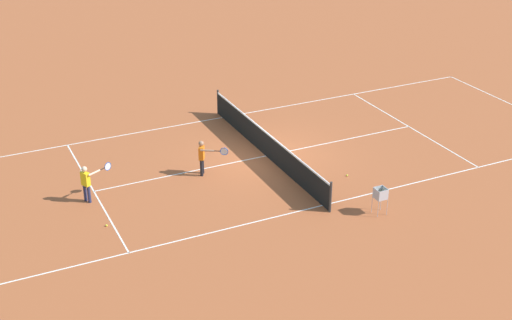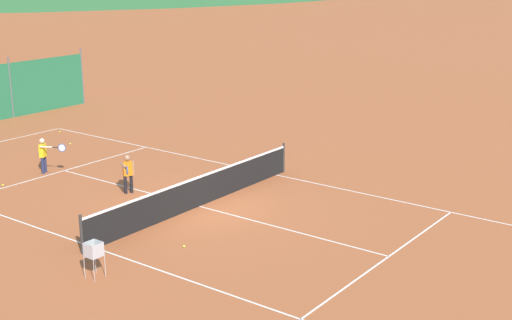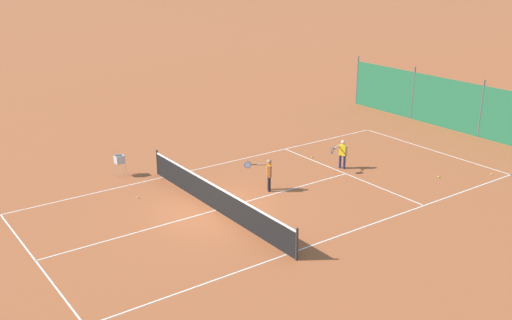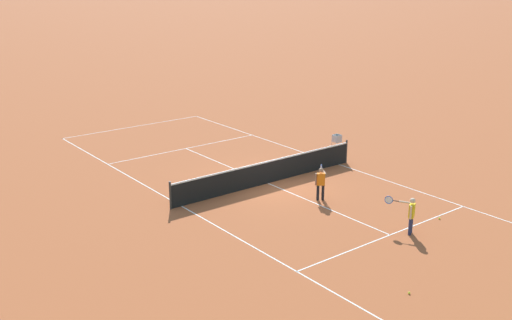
{
  "view_description": "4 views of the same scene",
  "coord_description": "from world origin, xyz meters",
  "views": [
    {
      "loc": [
        -21.17,
        10.5,
        11.27
      ],
      "look_at": [
        -1.75,
        1.25,
        0.85
      ],
      "focal_mm": 50.0,
      "sensor_mm": 36.0,
      "label": 1
    },
    {
      "loc": [
        -15.49,
        -13.71,
        7.31
      ],
      "look_at": [
        1.2,
        -1.28,
        1.42
      ],
      "focal_mm": 50.0,
      "sensor_mm": 36.0,
      "label": 2
    },
    {
      "loc": [
        16.84,
        -10.34,
        8.76
      ],
      "look_at": [
        -0.87,
        2.39,
        1.18
      ],
      "focal_mm": 42.0,
      "sensor_mm": 36.0,
      "label": 3
    },
    {
      "loc": [
        14.54,
        17.91,
        8.26
      ],
      "look_at": [
        0.5,
        -0.15,
        1.06
      ],
      "focal_mm": 42.0,
      "sensor_mm": 36.0,
      "label": 4
    }
  ],
  "objects": [
    {
      "name": "tennis_ball_near_corner",
      "position": [
        3.64,
        11.23,
        0.03
      ],
      "size": [
        0.07,
        0.07,
        0.07
      ],
      "primitive_type": "sphere",
      "color": "#CCE033",
      "rests_on": "ground"
    },
    {
      "name": "player_near_service",
      "position": [
        -0.58,
        6.69,
        0.74
      ],
      "size": [
        0.48,
        1.07,
        1.26
      ],
      "color": "#23284C",
      "rests_on": "ground"
    },
    {
      "name": "tennis_net",
      "position": [
        0.0,
        0.0,
        0.5
      ],
      "size": [
        9.18,
        0.08,
        1.06
      ],
      "color": "#2D2D2D",
      "rests_on": "ground"
    },
    {
      "name": "ball_hopper",
      "position": [
        -5.3,
        -1.34,
        0.66
      ],
      "size": [
        0.36,
        0.36,
        0.89
      ],
      "color": "#B7B7BC",
      "rests_on": "ground"
    },
    {
      "name": "tennis_ball_service_box",
      "position": [
        -2.39,
        6.6,
        0.03
      ],
      "size": [
        0.07,
        0.07,
        0.07
      ],
      "primitive_type": "sphere",
      "color": "#CCE033",
      "rests_on": "ground"
    },
    {
      "name": "ground_plane",
      "position": [
        0.0,
        0.0,
        0.0
      ],
      "size": [
        600.0,
        600.0,
        0.0
      ],
      "primitive_type": "plane",
      "color": "#A8542D"
    },
    {
      "name": "player_far_baseline",
      "position": [
        -0.42,
        2.64,
        0.74
      ],
      "size": [
        0.86,
        0.87,
        1.28
      ],
      "color": "black",
      "rests_on": "ground"
    },
    {
      "name": "windscreen_fence_far",
      "position": [
        -0.0,
        15.5,
        1.31
      ],
      "size": [
        17.28,
        0.08,
        2.9
      ],
      "color": "#236B42",
      "rests_on": "ground"
    },
    {
      "name": "court_line_markings",
      "position": [
        0.0,
        0.0,
        0.0
      ],
      "size": [
        8.25,
        23.85,
        0.01
      ],
      "color": "white",
      "rests_on": "ground"
    },
    {
      "name": "tennis_ball_by_net_right",
      "position": [
        -2.68,
        -1.81,
        0.03
      ],
      "size": [
        0.07,
        0.07,
        0.07
      ],
      "primitive_type": "sphere",
      "color": "#CCE033",
      "rests_on": "ground"
    },
    {
      "name": "tennis_ball_far_corner",
      "position": [
        2.55,
        9.2,
        0.03
      ],
      "size": [
        0.07,
        0.07,
        0.07
      ],
      "primitive_type": "sphere",
      "color": "#CCE033",
      "rests_on": "ground"
    }
  ]
}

